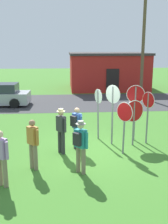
% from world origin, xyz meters
% --- Properties ---
extents(ground_plane, '(80.00, 80.00, 0.00)m').
position_xyz_m(ground_plane, '(0.00, 0.00, 0.00)').
color(ground_plane, '#3D7528').
extents(street_asphalt, '(60.00, 6.40, 0.01)m').
position_xyz_m(street_asphalt, '(0.00, 9.38, 0.00)').
color(street_asphalt, '#38383A').
rests_on(street_asphalt, ground).
extents(building_background, '(7.20, 5.68, 3.37)m').
position_xyz_m(building_background, '(3.34, 15.69, 1.69)').
color(building_background, '#B2231E').
rests_on(building_background, ground).
extents(utility_pole, '(1.80, 0.24, 8.99)m').
position_xyz_m(utility_pole, '(5.20, 10.68, 4.68)').
color(utility_pole, brown).
rests_on(utility_pole, ground).
extents(stop_sign_leaning_right, '(0.26, 0.58, 2.22)m').
position_xyz_m(stop_sign_leaning_right, '(0.63, 1.33, 1.47)').
color(stop_sign_leaning_right, slate).
rests_on(stop_sign_leaning_right, ground).
extents(stop_sign_leaning_left, '(0.85, 0.33, 1.89)m').
position_xyz_m(stop_sign_leaning_left, '(1.96, 0.45, 1.27)').
color(stop_sign_leaning_left, slate).
rests_on(stop_sign_leaning_left, ground).
extents(stop_sign_tallest, '(0.33, 0.59, 2.18)m').
position_xyz_m(stop_sign_tallest, '(2.58, 0.65, 1.47)').
color(stop_sign_tallest, slate).
rests_on(stop_sign_tallest, ground).
extents(stop_sign_far_back, '(0.75, 0.18, 2.40)m').
position_xyz_m(stop_sign_far_back, '(2.16, 1.08, 1.64)').
color(stop_sign_far_back, slate).
rests_on(stop_sign_far_back, ground).
extents(stop_sign_low_front, '(0.48, 0.60, 1.99)m').
position_xyz_m(stop_sign_low_front, '(1.38, -0.38, 1.35)').
color(stop_sign_low_front, slate).
rests_on(stop_sign_low_front, ground).
extents(stop_sign_rear_left, '(0.47, 0.59, 2.48)m').
position_xyz_m(stop_sign_rear_left, '(1.12, 0.64, 1.69)').
color(stop_sign_rear_left, slate).
rests_on(stop_sign_rear_left, ground).
extents(person_in_teal, '(0.47, 0.48, 1.69)m').
position_xyz_m(person_in_teal, '(-0.36, 0.14, 0.98)').
color(person_in_teal, '#2D2D33').
rests_on(person_in_teal, ground).
extents(person_on_left, '(0.48, 0.48, 1.74)m').
position_xyz_m(person_on_left, '(-0.34, -1.90, 1.01)').
color(person_on_left, '#7A6B56').
rests_on(person_on_left, ground).
extents(person_in_blue, '(0.41, 0.45, 1.69)m').
position_xyz_m(person_in_blue, '(-1.87, -1.48, 0.95)').
color(person_in_blue, '#7A6B56').
rests_on(person_in_blue, ground).
extents(person_near_signs, '(0.39, 0.48, 1.74)m').
position_xyz_m(person_near_signs, '(-0.96, -0.19, 0.98)').
color(person_near_signs, '#2D2D33').
rests_on(person_near_signs, ground).
extents(person_with_sunhat, '(0.48, 0.39, 1.69)m').
position_xyz_m(person_with_sunhat, '(-2.64, -2.56, 0.95)').
color(person_with_sunhat, '#7A6B56').
rests_on(person_with_sunhat, ground).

